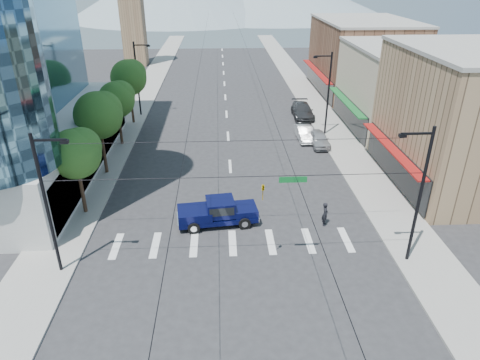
{
  "coord_description": "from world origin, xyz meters",
  "views": [
    {
      "loc": [
        -0.89,
        -22.54,
        16.72
      ],
      "look_at": [
        0.48,
        5.03,
        3.0
      ],
      "focal_mm": 32.0,
      "sensor_mm": 36.0,
      "label": 1
    }
  ],
  "objects_px": {
    "pickup_truck": "(217,212)",
    "parked_car_far": "(303,111)",
    "pedestrian": "(325,214)",
    "parked_car_near": "(319,139)",
    "parked_car_mid": "(304,133)"
  },
  "relations": [
    {
      "from": "pickup_truck",
      "to": "parked_car_near",
      "type": "bearing_deg",
      "value": 47.49
    },
    {
      "from": "pickup_truck",
      "to": "parked_car_far",
      "type": "height_order",
      "value": "pickup_truck"
    },
    {
      "from": "parked_car_near",
      "to": "parked_car_far",
      "type": "bearing_deg",
      "value": 87.97
    },
    {
      "from": "pickup_truck",
      "to": "parked_car_near",
      "type": "relative_size",
      "value": 1.36
    },
    {
      "from": "pedestrian",
      "to": "parked_car_mid",
      "type": "bearing_deg",
      "value": 8.21
    },
    {
      "from": "pedestrian",
      "to": "parked_car_mid",
      "type": "height_order",
      "value": "pedestrian"
    },
    {
      "from": "pedestrian",
      "to": "pickup_truck",
      "type": "bearing_deg",
      "value": 99.94
    },
    {
      "from": "pickup_truck",
      "to": "parked_car_far",
      "type": "distance_m",
      "value": 26.43
    },
    {
      "from": "parked_car_mid",
      "to": "parked_car_far",
      "type": "height_order",
      "value": "parked_car_far"
    },
    {
      "from": "parked_car_near",
      "to": "pedestrian",
      "type": "bearing_deg",
      "value": -102.69
    },
    {
      "from": "pedestrian",
      "to": "parked_car_near",
      "type": "relative_size",
      "value": 0.41
    },
    {
      "from": "pickup_truck",
      "to": "parked_car_near",
      "type": "height_order",
      "value": "pickup_truck"
    },
    {
      "from": "parked_car_far",
      "to": "parked_car_mid",
      "type": "bearing_deg",
      "value": -97.11
    },
    {
      "from": "pedestrian",
      "to": "parked_car_far",
      "type": "bearing_deg",
      "value": 7.26
    },
    {
      "from": "pedestrian",
      "to": "parked_car_near",
      "type": "xyz_separation_m",
      "value": [
        2.88,
        15.31,
        -0.16
      ]
    }
  ]
}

